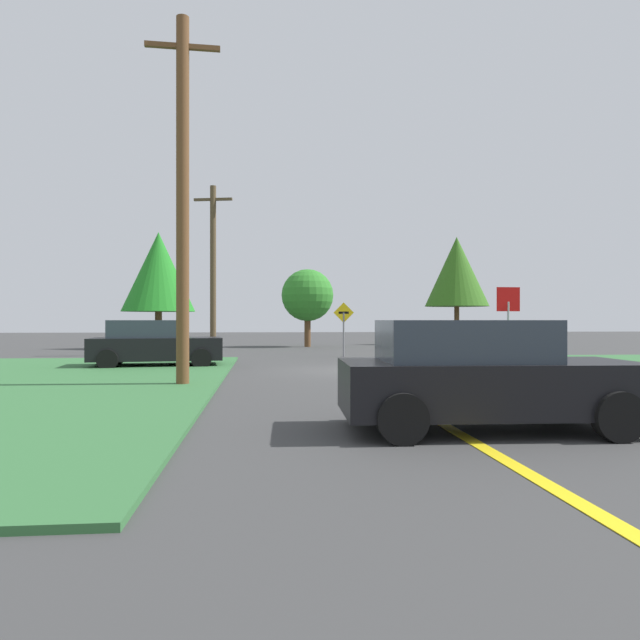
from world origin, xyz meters
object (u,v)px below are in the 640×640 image
object	(u,v)px
car_behind_on_main_road	(481,376)
direction_sign	(344,323)
parked_car_near_building	(154,344)
oak_tree_left	(308,295)
utility_pole_near	(183,197)
oak_tree_right	(158,272)
stop_sign	(508,312)
utility_pole_mid	(213,268)
pine_tree_center	(457,272)

from	to	relation	value
car_behind_on_main_road	direction_sign	size ratio (longest dim) A/B	1.80
parked_car_near_building	oak_tree_left	world-z (taller)	oak_tree_left
utility_pole_near	car_behind_on_main_road	bearing A→B (deg)	-50.00
utility_pole_near	oak_tree_right	size ratio (longest dim) A/B	1.36
parked_car_near_building	direction_sign	distance (m)	8.89
stop_sign	oak_tree_left	size ratio (longest dim) A/B	0.56
parked_car_near_building	utility_pole_near	world-z (taller)	utility_pole_near
utility_pole_mid	direction_sign	world-z (taller)	utility_pole_mid
parked_car_near_building	car_behind_on_main_road	size ratio (longest dim) A/B	1.05
car_behind_on_main_road	direction_sign	xyz separation A→B (m)	(0.34, 17.24, 0.69)
stop_sign	car_behind_on_main_road	world-z (taller)	stop_sign
oak_tree_right	utility_pole_mid	bearing A→B (deg)	-61.21
car_behind_on_main_road	oak_tree_left	bearing A→B (deg)	93.37
stop_sign	utility_pole_near	world-z (taller)	utility_pole_near
direction_sign	oak_tree_left	world-z (taller)	oak_tree_left
stop_sign	pine_tree_center	size ratio (longest dim) A/B	0.37
utility_pole_mid	direction_sign	bearing A→B (deg)	-15.63
parked_car_near_building	pine_tree_center	world-z (taller)	pine_tree_center
stop_sign	car_behind_on_main_road	xyz separation A→B (m)	(-4.36, -9.09, -1.05)
stop_sign	oak_tree_right	world-z (taller)	oak_tree_right
oak_tree_right	stop_sign	bearing A→B (deg)	-50.53
utility_pole_near	utility_pole_mid	size ratio (longest dim) A/B	1.15
stop_sign	car_behind_on_main_road	distance (m)	10.14
direction_sign	utility_pole_mid	bearing A→B (deg)	164.37
utility_pole_mid	car_behind_on_main_road	bearing A→B (deg)	-73.73
parked_car_near_building	utility_pole_near	xyz separation A→B (m)	(1.79, -6.04, 3.80)
utility_pole_near	oak_tree_right	xyz separation A→B (m)	(-3.99, 19.35, -0.25)
car_behind_on_main_road	direction_sign	world-z (taller)	direction_sign
parked_car_near_building	direction_sign	world-z (taller)	direction_sign
stop_sign	pine_tree_center	world-z (taller)	pine_tree_center
utility_pole_near	pine_tree_center	xyz separation A→B (m)	(14.79, 23.42, 0.25)
stop_sign	oak_tree_right	xyz separation A→B (m)	(-13.49, 16.38, 2.50)
parked_car_near_building	oak_tree_left	size ratio (longest dim) A/B	0.96
stop_sign	parked_car_near_building	distance (m)	11.75
utility_pole_mid	oak_tree_left	size ratio (longest dim) A/B	1.65
parked_car_near_building	pine_tree_center	xyz separation A→B (m)	(16.59, 17.38, 4.05)
car_behind_on_main_road	oak_tree_right	size ratio (longest dim) A/B	0.65
direction_sign	stop_sign	bearing A→B (deg)	-63.75
car_behind_on_main_road	utility_pole_mid	distance (m)	19.93
car_behind_on_main_road	pine_tree_center	size ratio (longest dim) A/B	0.60
stop_sign	direction_sign	world-z (taller)	stop_sign
parked_car_near_building	pine_tree_center	bearing A→B (deg)	39.77
utility_pole_near	pine_tree_center	size ratio (longest dim) A/B	1.25
utility_pole_near	pine_tree_center	world-z (taller)	utility_pole_near
direction_sign	oak_tree_left	bearing A→B (deg)	95.03
parked_car_near_building	oak_tree_right	xyz separation A→B (m)	(-2.20, 13.31, 3.55)
direction_sign	oak_tree_right	world-z (taller)	oak_tree_right
car_behind_on_main_road	utility_pole_mid	bearing A→B (deg)	108.51
stop_sign	direction_sign	size ratio (longest dim) A/B	1.10
car_behind_on_main_road	oak_tree_right	bearing A→B (deg)	111.97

